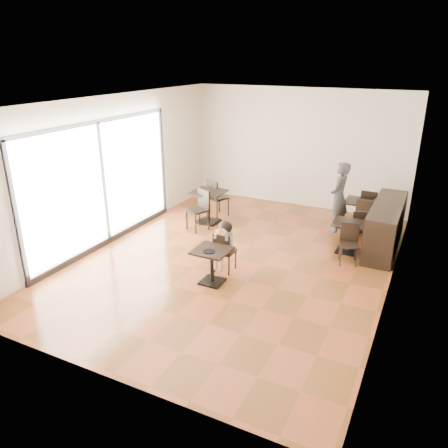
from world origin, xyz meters
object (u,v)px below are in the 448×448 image
Objects in this scene: chair_left_b at (197,210)px; adult_patron at (339,197)px; chair_left_a at (218,198)px; cafe_table_mid at (348,237)px; chair_back_a at (369,207)px; child_chair at (225,252)px; chair_mid_a at (359,227)px; child at (225,247)px; chair_mid_b at (349,245)px; chair_back_b at (361,221)px; cafe_table_back at (359,215)px; child_table at (212,266)px; cafe_table_left at (208,207)px.

adult_patron is at bearing 50.15° from chair_left_b.
chair_left_a is 1.10m from chair_left_b.
cafe_table_mid is 1.98m from chair_back_a.
chair_mid_a is at bearing -130.09° from child_chair.
child is 1.24× the size of chair_mid_b.
cafe_table_mid is 0.89m from chair_back_b.
adult_patron is at bearing 161.86° from chair_back_b.
chair_back_a reaches higher than chair_mid_a.
adult_patron is 0.77m from chair_back_b.
chair_left_a reaches higher than cafe_table_back.
adult_patron reaches higher than child.
chair_left_a reaches higher than chair_back_b.
chair_left_a reaches higher than chair_back_a.
chair_back_a is (0.12, 1.97, 0.10)m from cafe_table_mid.
chair_mid_a is 1.10m from chair_mid_b.
cafe_table_back is at bearing 63.68° from child_table.
chair_mid_b is at bearing -85.11° from chair_back_b.
child is at bearing -135.25° from cafe_table_mid.
child is 1.16× the size of chair_back_b.
chair_back_b reaches higher than cafe_table_left.
chair_left_b is at bearing 114.94° from chair_left_a.
cafe_table_mid is at bearing -135.25° from child_chair.
chair_mid_a reaches higher than cafe_table_mid.
chair_mid_a is 0.93× the size of chair_back_a.
child_table is 4.37m from cafe_table_back.
child is at bearing -54.69° from cafe_table_left.
chair_back_b is at bearing -103.59° from chair_mid_a.
chair_back_b reaches higher than chair_mid_b.
chair_left_a is (-1.55, 2.74, 0.09)m from child_chair.
chair_left_b is (0.00, -0.55, 0.08)m from cafe_table_left.
chair_left_b reaches higher than cafe_table_back.
chair_mid_b is at bearing -146.40° from child_chair.
child_table is 3.18m from cafe_table_mid.
cafe_table_back is 0.89m from chair_mid_a.
child_chair is 0.10m from child.
child_chair is at bearing -21.66° from chair_left_b.
child_chair is 0.92× the size of chair_back_a.
chair_mid_a is (2.10, 3.05, 0.07)m from child_table.
chair_left_b reaches higher than chair_back_b.
child is at bearing 90.00° from child_table.
cafe_table_mid is at bearing -89.00° from cafe_table_back.
child_table is 0.76× the size of chair_back_b.
cafe_table_mid is at bearing 27.48° from adult_patron.
chair_left_a is at bearing 167.27° from cafe_table_mid.
child_chair is 0.99× the size of chair_mid_a.
chair_left_b is (-3.04, -1.43, -0.35)m from adult_patron.
cafe_table_mid is 0.84× the size of cafe_table_left.
chair_back_a is at bearing 148.89° from adult_patron.
child_chair is 1.19× the size of cafe_table_mid.
adult_patron is at bearing 67.72° from child_table.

